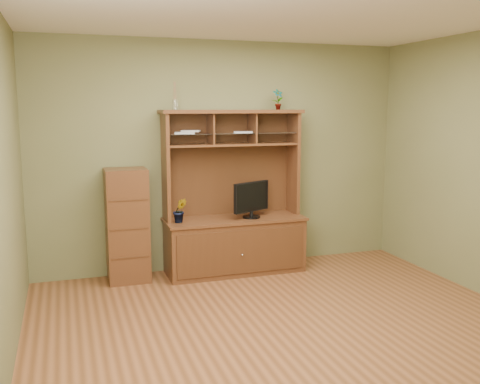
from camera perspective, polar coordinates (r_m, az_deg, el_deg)
name	(u,v)px	position (r m, az deg, el deg)	size (l,w,h in m)	color
room	(291,177)	(4.54, 5.43, 1.65)	(4.54, 4.04, 2.74)	brown
media_hutch	(234,228)	(6.30, -0.65, -3.86)	(1.66, 0.61, 1.90)	#452713
monitor	(251,199)	(6.21, 1.23, -0.75)	(0.49, 0.28, 0.42)	black
orchid_plant	(180,210)	(6.00, -6.43, -1.97)	(0.15, 0.12, 0.28)	#36581E
top_plant	(278,99)	(6.41, 4.06, 9.84)	(0.13, 0.09, 0.24)	#335D20
reed_diffuser	(175,99)	(6.05, -6.96, 9.85)	(0.06, 0.06, 0.31)	silver
magazines	(206,132)	(6.13, -3.66, 6.41)	(0.95, 0.22, 0.04)	#B4B5B9
side_cabinet	(127,225)	(6.07, -11.94, -3.49)	(0.45, 0.41, 1.26)	#452713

